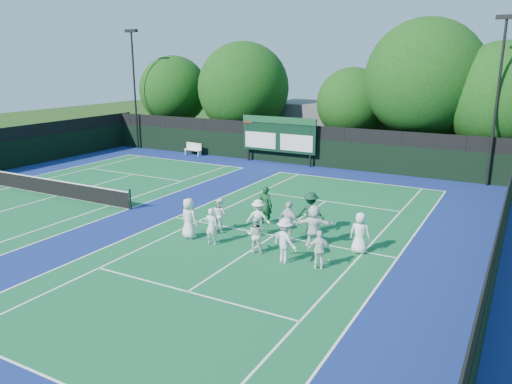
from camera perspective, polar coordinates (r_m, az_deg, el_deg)
The scene contains 34 objects.
ground at distance 21.49m, azimuth 0.82°, elevation -5.80°, with size 120.00×120.00×0.00m, color #1A3A10.
court_apron at distance 25.45m, azimuth -10.13°, elevation -2.72°, with size 34.00×32.00×0.01m, color navy.
near_court at distance 22.32m, azimuth 2.03°, elevation -4.98°, with size 11.05×23.85×0.01m.
left_court at distance 30.96m, azimuth -21.76°, elevation -0.41°, with size 11.05×23.85×0.01m.
back_fence at distance 37.64m, azimuth 4.23°, elevation 5.25°, with size 34.00×0.08×3.00m.
divider_fence_right at distance 19.77m, azimuth 26.13°, elevation -5.05°, with size 0.08×32.00×3.00m.
scoreboard at distance 37.58m, azimuth 2.58°, elevation 6.55°, with size 6.00×0.21×3.55m.
clubhouse at distance 43.66m, azimuth 13.52°, elevation 7.05°, with size 18.00×6.00×4.00m, color #545459.
light_pole_left at distance 45.26m, azimuth -13.79°, elevation 12.77°, with size 1.20×0.30×10.12m.
light_pole_right at distance 33.55m, azimuth 26.03°, elevation 11.17°, with size 1.20×0.30×10.12m.
tennis_net at distance 30.84m, azimuth -21.85°, elevation 0.46°, with size 11.30×0.10×1.10m.
bench at distance 41.60m, azimuth -7.16°, elevation 4.95°, with size 1.64×0.60×1.01m.
tree_a at distance 47.37m, azimuth -9.16°, elevation 11.20°, with size 6.26×6.26×8.06m.
tree_b at distance 43.21m, azimuth -1.22°, elevation 11.51°, with size 7.74×7.74×9.18m.
tree_c at distance 39.36m, azimuth 11.15°, elevation 9.72°, with size 5.40×5.40×7.12m.
tree_d at distance 37.98m, azimuth 18.98°, elevation 11.77°, with size 8.43×8.43×10.52m.
tree_e at distance 37.48m, azimuth 26.49°, elevation 9.28°, with size 7.48×7.48×8.89m.
tennis_ball_0 at distance 22.12m, azimuth -10.89°, elevation -5.37°, with size 0.07×0.07×0.07m, color #C8E61B.
tennis_ball_1 at distance 23.31m, azimuth 12.16°, elevation -4.38°, with size 0.07×0.07×0.07m, color #C8E61B.
tennis_ball_2 at distance 19.80m, azimuth 8.31°, elevation -7.70°, with size 0.07×0.07×0.07m, color #C8E61B.
tennis_ball_4 at distance 23.58m, azimuth 3.34°, elevation -3.85°, with size 0.07×0.07×0.07m, color #C8E61B.
tennis_ball_5 at distance 21.93m, azimuth 11.45°, elevation -5.59°, with size 0.07×0.07×0.07m, color #C8E61B.
player_front_0 at distance 21.95m, azimuth -7.68°, elevation -3.00°, with size 0.88×0.57×1.80m, color white.
player_front_1 at distance 21.12m, azimuth -5.10°, elevation -3.92°, with size 0.58×0.38×1.60m, color white.
player_front_2 at distance 20.18m, azimuth -0.04°, elevation -4.90°, with size 0.74×0.57×1.51m, color white.
player_front_3 at distance 19.17m, azimuth 3.37°, elevation -5.56°, with size 1.16×0.66×1.79m, color silver.
player_front_4 at distance 18.78m, azimuth 7.27°, elevation -6.57°, with size 0.88×0.37×1.50m, color white.
player_back_0 at distance 22.74m, azimuth -4.15°, elevation -2.60°, with size 0.76×0.59×1.56m, color white.
player_back_1 at distance 22.04m, azimuth 0.26°, elevation -2.97°, with size 1.08×0.62×1.67m, color white.
player_back_2 at distance 21.23m, azimuth 3.76°, elevation -3.47°, with size 1.07×0.45×1.83m, color silver.
player_back_3 at distance 20.95m, azimuth 6.62°, elevation -3.84°, with size 1.67×0.53×1.80m, color white.
player_back_4 at distance 20.52m, azimuth 11.79°, elevation -4.61°, with size 0.83×0.54×1.70m, color white.
coach_left at distance 23.59m, azimuth 1.13°, elevation -1.54°, with size 0.68×0.44×1.86m, color #103C1D.
coach_right at distance 22.47m, azimuth 6.26°, elevation -2.38°, with size 1.24×0.71×1.92m, color #0F3921.
Camera 1 is at (9.44, -17.77, 7.54)m, focal length 35.00 mm.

